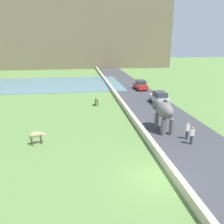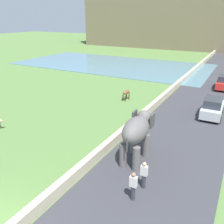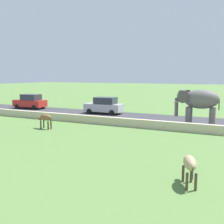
{
  "view_description": "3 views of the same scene",
  "coord_description": "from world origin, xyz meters",
  "px_view_note": "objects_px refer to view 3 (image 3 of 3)",
  "views": [
    {
      "loc": [
        -4.68,
        -12.57,
        8.6
      ],
      "look_at": [
        -1.32,
        10.3,
        1.45
      ],
      "focal_mm": 36.85,
      "sensor_mm": 36.0,
      "label": 1
    },
    {
      "loc": [
        8.45,
        -4.4,
        8.54
      ],
      "look_at": [
        -0.06,
        11.01,
        1.54
      ],
      "focal_mm": 38.57,
      "sensor_mm": 36.0,
      "label": 2
    },
    {
      "loc": [
        -18.23,
        5.03,
        4.09
      ],
      "look_at": [
        -1.24,
        13.15,
        1.48
      ],
      "focal_mm": 42.55,
      "sensor_mm": 36.0,
      "label": 3
    }
  ],
  "objects_px": {
    "elephant": "(198,102)",
    "car_red": "(30,102)",
    "car_silver": "(104,106)",
    "cow_tan": "(189,164)",
    "cow_brown": "(45,118)"
  },
  "relations": [
    {
      "from": "elephant",
      "to": "car_red",
      "type": "xyz_separation_m",
      "value": [
        3.16,
        20.12,
        -1.14
      ]
    },
    {
      "from": "elephant",
      "to": "car_silver",
      "type": "distance_m",
      "value": 10.48
    },
    {
      "from": "cow_tan",
      "to": "cow_brown",
      "type": "relative_size",
      "value": 1.0
    },
    {
      "from": "car_red",
      "to": "cow_brown",
      "type": "distance_m",
      "value": 13.14
    },
    {
      "from": "elephant",
      "to": "cow_tan",
      "type": "height_order",
      "value": "elephant"
    },
    {
      "from": "elephant",
      "to": "car_silver",
      "type": "height_order",
      "value": "elephant"
    },
    {
      "from": "car_red",
      "to": "cow_brown",
      "type": "relative_size",
      "value": 2.87
    },
    {
      "from": "elephant",
      "to": "car_red",
      "type": "bearing_deg",
      "value": 81.07
    },
    {
      "from": "elephant",
      "to": "car_red",
      "type": "height_order",
      "value": "elephant"
    },
    {
      "from": "cow_brown",
      "to": "elephant",
      "type": "bearing_deg",
      "value": -61.24
    },
    {
      "from": "car_red",
      "to": "cow_tan",
      "type": "height_order",
      "value": "car_red"
    },
    {
      "from": "cow_tan",
      "to": "cow_brown",
      "type": "xyz_separation_m",
      "value": [
        6.14,
        11.81,
        0.0
      ]
    },
    {
      "from": "car_silver",
      "to": "car_red",
      "type": "height_order",
      "value": "same"
    },
    {
      "from": "cow_tan",
      "to": "car_red",
      "type": "bearing_deg",
      "value": 54.99
    },
    {
      "from": "elephant",
      "to": "cow_brown",
      "type": "height_order",
      "value": "elephant"
    }
  ]
}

